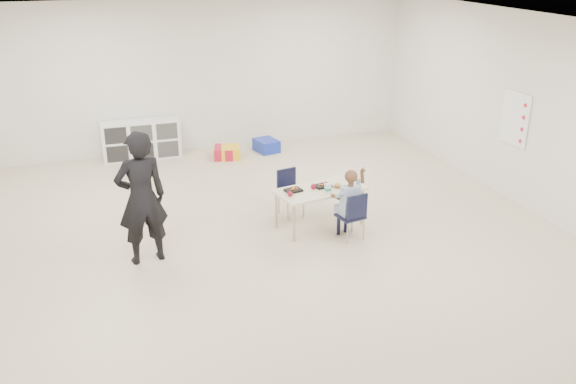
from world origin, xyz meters
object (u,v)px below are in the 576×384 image
object	(u,v)px
chair_near	(350,215)
adult	(141,198)
child	(351,202)
table	(319,207)
cubby_shelf	(141,140)

from	to	relation	value
chair_near	adult	xyz separation A→B (m)	(-2.65, 0.22, 0.50)
child	table	bearing A→B (deg)	105.96
table	cubby_shelf	xyz separation A→B (m)	(-2.04, 3.79, 0.07)
table	chair_near	xyz separation A→B (m)	(0.25, -0.48, 0.05)
cubby_shelf	adult	xyz separation A→B (m)	(-0.36, -4.06, 0.49)
chair_near	child	distance (m)	0.19
chair_near	cubby_shelf	distance (m)	4.85
table	child	distance (m)	0.60
child	cubby_shelf	bearing A→B (deg)	106.74
table	chair_near	bearing A→B (deg)	-74.04
child	chair_near	bearing A→B (deg)	0.00
table	child	size ratio (longest dim) A/B	1.25
chair_near	cubby_shelf	bearing A→B (deg)	106.74
adult	child	bearing A→B (deg)	165.73
chair_near	adult	world-z (taller)	adult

